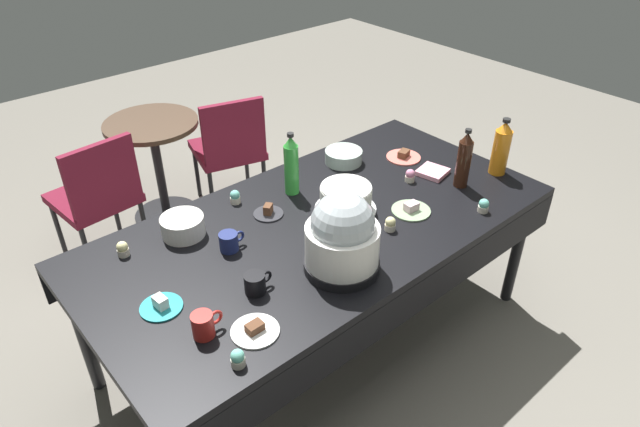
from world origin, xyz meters
The scene contains 27 objects.
ground centered at (0.00, 0.00, 0.00)m, with size 9.00×9.00×0.00m, color slate.
potluck_table centered at (0.00, 0.00, 0.69)m, with size 2.20×1.10×0.75m.
frosted_layer_cake centered at (0.16, 0.00, 0.81)m, with size 0.29×0.29×0.13m.
slow_cooker centered at (-0.15, -0.31, 0.91)m, with size 0.31×0.31×0.35m.
glass_salad_bowl centered at (0.48, 0.35, 0.79)m, with size 0.20×0.20×0.07m, color #B2C6BC.
ceramic_snack_bowl centered at (-0.52, 0.33, 0.80)m, with size 0.19×0.19×0.09m, color silver.
dessert_plate_charcoal centered at (-0.14, 0.21, 0.76)m, with size 0.14×0.14×0.05m.
dessert_plate_teal centered at (-0.82, -0.03, 0.76)m, with size 0.16×0.16×0.05m.
dessert_plate_coral centered at (0.76, 0.17, 0.76)m, with size 0.19×0.19×0.04m.
dessert_plate_sage centered at (0.39, -0.21, 0.76)m, with size 0.19×0.19×0.05m.
dessert_plate_white centered at (-0.63, -0.37, 0.76)m, with size 0.18×0.18×0.04m.
cupcake_rose centered at (0.20, -0.25, 0.78)m, with size 0.05×0.05×0.07m.
cupcake_mint centered at (0.64, -0.44, 0.78)m, with size 0.05×0.05×0.07m.
cupcake_vanilla centered at (-0.76, -0.46, 0.78)m, with size 0.05×0.05×0.07m.
cupcake_lemon centered at (-0.79, 0.36, 0.78)m, with size 0.05×0.05×0.07m.
cupcake_berry centered at (0.60, -0.02, 0.78)m, with size 0.05×0.05×0.07m.
cupcake_cocoa centered at (-0.20, 0.40, 0.78)m, with size 0.05×0.05×0.07m.
soda_bottle_cola centered at (0.76, -0.22, 0.90)m, with size 0.07×0.07×0.31m.
soda_bottle_lime_soda centered at (0.07, 0.29, 0.90)m, with size 0.07×0.07×0.32m.
soda_bottle_orange_juice centered at (1.01, -0.26, 0.89)m, with size 0.09×0.09×0.31m.
coffee_mug_red centered at (-0.77, -0.26, 0.80)m, with size 0.12×0.08×0.10m.
coffee_mug_navy centered at (-0.43, 0.10, 0.79)m, with size 0.12×0.08×0.08m.
coffee_mug_black centered at (-0.50, -0.19, 0.79)m, with size 0.12×0.08×0.08m.
paper_napkin_stack centered at (0.74, -0.05, 0.76)m, with size 0.14×0.14×0.02m, color pink.
maroon_chair_left centered at (-0.54, 1.37, 0.49)m, with size 0.48×0.48×0.85m.
maroon_chair_right centered at (0.38, 1.37, 0.49)m, with size 0.54×0.54×0.85m.
round_cafe_table centered at (-0.05, 1.59, 0.50)m, with size 0.60×0.60×0.72m.
Camera 1 is at (-1.40, -1.61, 2.23)m, focal length 31.66 mm.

